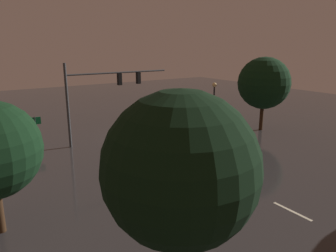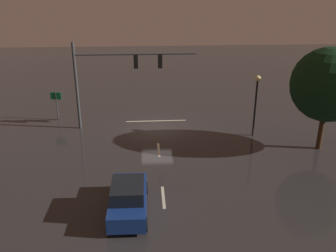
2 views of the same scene
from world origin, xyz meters
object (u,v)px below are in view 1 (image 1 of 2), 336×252
object	(u,v)px
route_sign	(35,125)
tree_left_near	(264,83)
traffic_signal_assembly	(102,88)
car_approaching	(203,173)
tree_right_far	(180,169)
street_lamp_left_kerb	(214,97)

from	to	relation	value
route_sign	tree_left_near	size ratio (longest dim) A/B	0.34
traffic_signal_assembly	car_approaching	bearing A→B (deg)	96.15
car_approaching	tree_right_far	size ratio (longest dim) A/B	0.63
traffic_signal_assembly	street_lamp_left_kerb	distance (m)	10.65
tree_right_far	car_approaching	bearing A→B (deg)	-134.68
traffic_signal_assembly	street_lamp_left_kerb	bearing A→B (deg)	167.01
street_lamp_left_kerb	tree_left_near	size ratio (longest dim) A/B	0.66
tree_left_near	tree_right_far	size ratio (longest dim) A/B	1.01
traffic_signal_assembly	street_lamp_left_kerb	xyz separation A→B (m)	(-10.30, 2.38, -1.32)
traffic_signal_assembly	tree_left_near	bearing A→B (deg)	160.80
traffic_signal_assembly	tree_right_far	bearing A→B (deg)	74.23
car_approaching	tree_right_far	distance (m)	9.90
traffic_signal_assembly	car_approaching	world-z (taller)	traffic_signal_assembly
traffic_signal_assembly	tree_right_far	world-z (taller)	tree_right_far
street_lamp_left_kerb	tree_left_near	world-z (taller)	tree_left_near
street_lamp_left_kerb	route_sign	bearing A→B (deg)	-16.03
street_lamp_left_kerb	tree_right_far	distance (m)	22.14
route_sign	traffic_signal_assembly	bearing A→B (deg)	158.16
tree_left_near	car_approaching	bearing A→B (deg)	27.54
car_approaching	route_sign	bearing A→B (deg)	-65.06
street_lamp_left_kerb	route_sign	xyz separation A→B (m)	(15.44, -4.44, -1.53)
traffic_signal_assembly	tree_right_far	xyz separation A→B (m)	(5.14, 18.19, 0.09)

